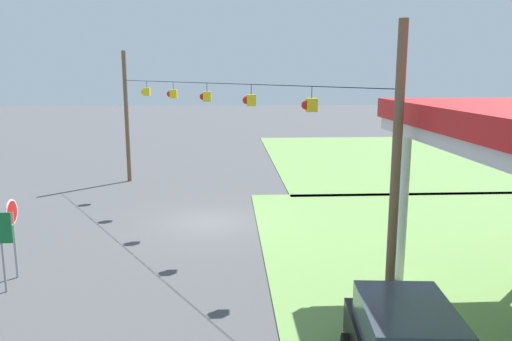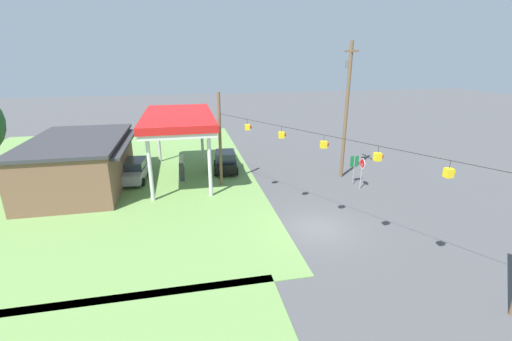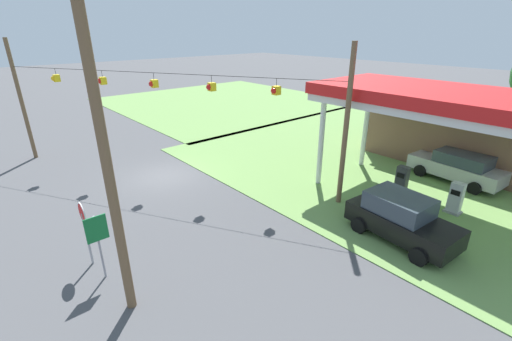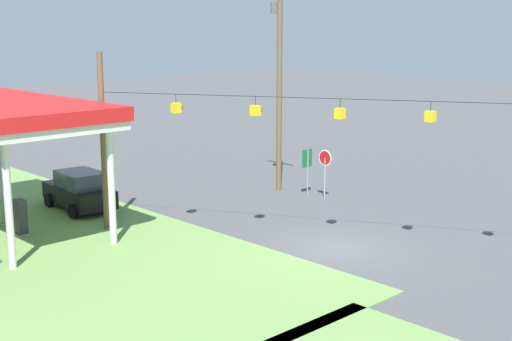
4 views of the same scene
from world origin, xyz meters
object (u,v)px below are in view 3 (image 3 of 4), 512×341
object	(u,v)px
car_at_pumps_front	(401,218)
route_sign	(98,235)
gas_station_store	(473,131)
utility_pole_main	(97,107)
car_at_pumps_rear	(458,166)
fuel_pump_near	(401,181)
fuel_pump_far	(455,199)
gas_station_canopy	(446,102)
stop_sign_roadside	(84,220)

from	to	relation	value
car_at_pumps_front	route_sign	bearing A→B (deg)	-113.91
gas_station_store	utility_pole_main	size ratio (longest dim) A/B	1.00
gas_station_store	car_at_pumps_rear	distance (m)	4.15
fuel_pump_near	car_at_pumps_rear	size ratio (longest dim) A/B	0.31
fuel_pump_far	utility_pole_main	size ratio (longest dim) A/B	0.14
utility_pole_main	gas_station_canopy	bearing A→B (deg)	78.16
fuel_pump_near	route_sign	world-z (taller)	route_sign
stop_sign_roadside	car_at_pumps_rear	bearing A→B (deg)	-107.93
car_at_pumps_rear	utility_pole_main	bearing A→B (deg)	85.87
car_at_pumps_front	route_sign	world-z (taller)	route_sign
fuel_pump_near	car_at_pumps_rear	distance (m)	4.12
car_at_pumps_rear	fuel_pump_far	bearing A→B (deg)	114.39
fuel_pump_near	route_sign	distance (m)	14.25
gas_station_store	stop_sign_roadside	world-z (taller)	gas_station_store
gas_station_canopy	car_at_pumps_rear	bearing A→B (deg)	91.37
gas_station_canopy	stop_sign_roadside	xyz separation A→B (m)	(-5.86, -13.89, -3.19)
gas_station_canopy	route_sign	size ratio (longest dim) A/B	4.73
gas_station_store	route_sign	xyz separation A→B (m)	(-3.90, -21.64, -0.29)
gas_station_canopy	gas_station_store	distance (m)	8.46
gas_station_store	utility_pole_main	distance (m)	22.00
fuel_pump_near	car_at_pumps_front	xyz separation A→B (m)	(1.99, -3.93, 0.23)
fuel_pump_near	utility_pole_main	distance (m)	14.79
stop_sign_roadside	gas_station_store	bearing A→B (deg)	-102.92
gas_station_canopy	stop_sign_roadside	world-z (taller)	gas_station_canopy
car_at_pumps_rear	car_at_pumps_front	bearing A→B (deg)	100.46
car_at_pumps_front	car_at_pumps_rear	distance (m)	7.90
fuel_pump_near	car_at_pumps_rear	xyz separation A→B (m)	(1.21, 3.93, 0.16)
car_at_pumps_rear	stop_sign_roadside	xyz separation A→B (m)	(-5.77, -17.81, 0.92)
car_at_pumps_rear	route_sign	bearing A→B (deg)	80.01
route_sign	utility_pole_main	world-z (taller)	utility_pole_main
gas_station_store	car_at_pumps_front	world-z (taller)	gas_station_store
car_at_pumps_front	car_at_pumps_rear	world-z (taller)	car_at_pumps_front
gas_station_store	route_sign	distance (m)	21.99
gas_station_canopy	route_sign	xyz separation A→B (m)	(-4.77, -13.78, -3.29)
fuel_pump_far	route_sign	xyz separation A→B (m)	(-6.08, -13.78, 0.98)
car_at_pumps_front	stop_sign_roadside	xyz separation A→B (m)	(-6.54, -9.96, 0.85)
stop_sign_roadside	route_sign	distance (m)	1.10
route_sign	car_at_pumps_rear	bearing A→B (deg)	75.20
gas_station_store	car_at_pumps_rear	xyz separation A→B (m)	(0.78, -3.93, -1.11)
fuel_pump_far	car_at_pumps_front	distance (m)	3.98
gas_station_store	car_at_pumps_front	bearing A→B (deg)	-82.48
stop_sign_roadside	route_sign	world-z (taller)	stop_sign_roadside
gas_station_canopy	gas_station_store	bearing A→B (deg)	96.34
car_at_pumps_front	car_at_pumps_rear	size ratio (longest dim) A/B	0.90
fuel_pump_far	car_at_pumps_front	size ratio (longest dim) A/B	0.35
car_at_pumps_rear	route_sign	distance (m)	18.34
fuel_pump_near	stop_sign_roadside	xyz separation A→B (m)	(-4.56, -13.88, 1.08)
fuel_pump_near	gas_station_store	bearing A→B (deg)	86.87
gas_station_store	fuel_pump_far	size ratio (longest dim) A/B	7.25
route_sign	gas_station_store	bearing A→B (deg)	79.78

